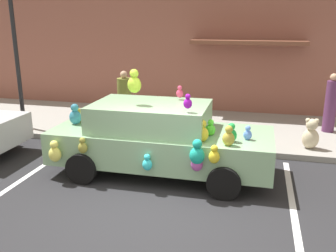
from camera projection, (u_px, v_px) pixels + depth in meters
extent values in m
plane|color=#262628|center=(156.00, 208.00, 6.61)|extent=(60.00, 60.00, 0.00)
cube|color=gray|center=(200.00, 127.00, 11.26)|extent=(24.00, 4.00, 0.15)
cube|color=brown|center=(213.00, 21.00, 12.39)|extent=(24.00, 0.30, 6.40)
cube|color=brown|center=(248.00, 42.00, 11.78)|extent=(3.60, 1.10, 0.12)
cube|color=silver|center=(291.00, 197.00, 7.00)|extent=(0.12, 3.60, 0.01)
cube|color=silver|center=(36.00, 170.00, 8.25)|extent=(0.12, 3.60, 0.01)
cube|color=#89B386|center=(161.00, 145.00, 7.94)|extent=(4.65, 1.79, 0.68)
cube|color=#89B386|center=(151.00, 116.00, 7.82)|extent=(2.42, 1.58, 0.56)
cylinder|color=black|center=(232.00, 151.00, 8.53)|extent=(0.64, 0.22, 0.64)
cylinder|color=black|center=(224.00, 183.00, 6.86)|extent=(0.64, 0.22, 0.64)
cylinder|color=black|center=(115.00, 141.00, 9.20)|extent=(0.64, 0.22, 0.64)
cylinder|color=black|center=(82.00, 168.00, 7.53)|extent=(0.64, 0.22, 0.64)
ellipsoid|color=#ECE561|center=(55.00, 154.00, 7.47)|extent=(0.26, 0.21, 0.31)
sphere|color=#ECE561|center=(54.00, 145.00, 7.41)|extent=(0.17, 0.17, 0.17)
ellipsoid|color=#5E8AEC|center=(248.00, 135.00, 7.18)|extent=(0.17, 0.14, 0.20)
sphere|color=#5E8AEC|center=(248.00, 128.00, 7.14)|extent=(0.11, 0.11, 0.11)
ellipsoid|color=#34DDE5|center=(147.00, 165.00, 7.06)|extent=(0.19, 0.16, 0.23)
sphere|color=#34DDE5|center=(147.00, 157.00, 7.02)|extent=(0.12, 0.12, 0.12)
ellipsoid|color=olive|center=(79.00, 118.00, 8.39)|extent=(0.19, 0.16, 0.23)
sphere|color=olive|center=(78.00, 111.00, 8.34)|extent=(0.12, 0.12, 0.12)
ellipsoid|color=#1AAA93|center=(197.00, 156.00, 6.72)|extent=(0.28, 0.23, 0.33)
sphere|color=#1AAA93|center=(197.00, 144.00, 6.66)|extent=(0.18, 0.18, 0.18)
ellipsoid|color=#AED931|center=(134.00, 85.00, 7.52)|extent=(0.28, 0.23, 0.33)
sphere|color=#AED931|center=(134.00, 74.00, 7.46)|extent=(0.18, 0.18, 0.18)
ellipsoid|color=olive|center=(83.00, 148.00, 7.30)|extent=(0.19, 0.16, 0.23)
sphere|color=olive|center=(82.00, 140.00, 7.26)|extent=(0.12, 0.12, 0.12)
ellipsoid|color=teal|center=(75.00, 117.00, 8.21)|extent=(0.27, 0.22, 0.32)
sphere|color=teal|center=(75.00, 108.00, 8.15)|extent=(0.17, 0.17, 0.17)
ellipsoid|color=yellow|center=(202.00, 134.00, 7.06)|extent=(0.25, 0.21, 0.30)
sphere|color=yellow|center=(202.00, 124.00, 7.00)|extent=(0.16, 0.16, 0.16)
ellipsoid|color=#85129A|center=(188.00, 104.00, 6.95)|extent=(0.17, 0.14, 0.20)
sphere|color=#85129A|center=(188.00, 97.00, 6.91)|extent=(0.11, 0.11, 0.11)
ellipsoid|color=#E53F67|center=(180.00, 94.00, 8.07)|extent=(0.16, 0.13, 0.18)
sphere|color=#E53F67|center=(180.00, 88.00, 8.03)|extent=(0.10, 0.10, 0.10)
ellipsoid|color=#A64A9C|center=(197.00, 164.00, 6.80)|extent=(0.22, 0.18, 0.26)
sphere|color=#A64A9C|center=(197.00, 155.00, 6.75)|extent=(0.14, 0.14, 0.14)
ellipsoid|color=#AF9E36|center=(228.00, 139.00, 6.83)|extent=(0.23, 0.18, 0.27)
sphere|color=#AF9E36|center=(229.00, 129.00, 6.78)|extent=(0.14, 0.14, 0.14)
ellipsoid|color=green|center=(231.00, 135.00, 7.05)|extent=(0.22, 0.18, 0.26)
sphere|color=green|center=(232.00, 127.00, 7.00)|extent=(0.14, 0.14, 0.14)
ellipsoid|color=yellow|center=(214.00, 157.00, 6.68)|extent=(0.20, 0.17, 0.24)
sphere|color=yellow|center=(214.00, 148.00, 6.64)|extent=(0.13, 0.13, 0.13)
ellipsoid|color=#464EB8|center=(193.00, 135.00, 7.08)|extent=(0.22, 0.18, 0.26)
sphere|color=#464EB8|center=(194.00, 126.00, 7.03)|extent=(0.14, 0.14, 0.14)
ellipsoid|color=#53D633|center=(211.00, 130.00, 7.44)|extent=(0.20, 0.16, 0.23)
sphere|color=#53D633|center=(211.00, 122.00, 7.40)|extent=(0.12, 0.12, 0.12)
ellipsoid|color=#7AD339|center=(112.00, 119.00, 8.16)|extent=(0.23, 0.19, 0.28)
sphere|color=#7AD339|center=(112.00, 111.00, 8.10)|extent=(0.15, 0.15, 0.15)
cylinder|color=black|center=(5.00, 134.00, 9.77)|extent=(0.64, 0.22, 0.64)
ellipsoid|color=beige|center=(310.00, 139.00, 9.14)|extent=(0.41, 0.34, 0.51)
sphere|color=beige|center=(312.00, 125.00, 9.04)|extent=(0.29, 0.29, 0.29)
sphere|color=beige|center=(308.00, 120.00, 9.03)|extent=(0.12, 0.12, 0.12)
sphere|color=beige|center=(317.00, 121.00, 8.99)|extent=(0.12, 0.12, 0.12)
cylinder|color=black|center=(17.00, 64.00, 10.49)|extent=(0.12, 0.12, 3.73)
cylinder|color=#572C53|center=(330.00, 107.00, 10.41)|extent=(0.33, 0.33, 1.45)
sphere|color=tan|center=(334.00, 77.00, 10.18)|extent=(0.21, 0.21, 0.21)
cylinder|color=olive|center=(125.00, 104.00, 10.57)|extent=(0.40, 0.40, 1.50)
sphere|color=tan|center=(124.00, 75.00, 10.33)|extent=(0.21, 0.21, 0.21)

